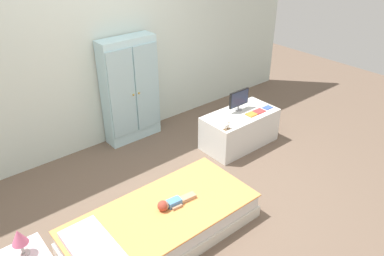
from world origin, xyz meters
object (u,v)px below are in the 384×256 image
(doll, at_px, (170,204))
(book_orange, at_px, (251,114))
(bed, at_px, (162,223))
(tv_monitor, at_px, (239,99))
(book_blue, at_px, (267,108))
(tv_stand, at_px, (239,129))
(book_red, at_px, (259,111))
(table_lamp, at_px, (19,238))
(rocking_horse_toy, at_px, (227,125))
(wardrobe, at_px, (130,90))

(doll, bearing_deg, book_orange, 18.13)
(bed, height_order, tv_monitor, tv_monitor)
(book_blue, bearing_deg, tv_stand, 163.52)
(doll, distance_m, book_red, 1.86)
(table_lamp, height_order, book_red, table_lamp)
(doll, distance_m, table_lamp, 1.26)
(table_lamp, distance_m, rocking_horse_toy, 2.42)
(table_lamp, height_order, book_orange, table_lamp)
(doll, distance_m, wardrobe, 1.81)
(doll, bearing_deg, wardrobe, 68.99)
(tv_stand, bearing_deg, book_blue, -16.48)
(table_lamp, bearing_deg, book_orange, 8.16)
(tv_monitor, bearing_deg, rocking_horse_toy, -149.89)
(rocking_horse_toy, bearing_deg, book_orange, 7.71)
(tv_stand, bearing_deg, doll, -157.59)
(bed, relative_size, book_orange, 14.48)
(tv_monitor, distance_m, book_red, 0.29)
(rocking_horse_toy, bearing_deg, bed, -159.31)
(table_lamp, relative_size, wardrobe, 0.17)
(tv_stand, height_order, tv_monitor, tv_monitor)
(book_blue, bearing_deg, table_lamp, -172.61)
(rocking_horse_toy, xyz_separation_m, book_blue, (0.77, 0.06, -0.04))
(table_lamp, relative_size, tv_monitor, 0.74)
(doll, xyz_separation_m, wardrobe, (0.63, 1.65, 0.37))
(wardrobe, relative_size, book_orange, 11.10)
(bed, distance_m, book_blue, 2.13)
(bed, distance_m, rocking_horse_toy, 1.40)
(bed, bearing_deg, wardrobe, 66.18)
(bed, bearing_deg, tv_monitor, 23.27)
(tv_monitor, distance_m, book_orange, 0.24)
(tv_monitor, relative_size, book_blue, 2.71)
(bed, height_order, book_orange, book_orange)
(rocking_horse_toy, distance_m, book_orange, 0.47)
(doll, distance_m, tv_monitor, 1.79)
(bed, xyz_separation_m, doll, (0.10, 0.01, 0.17))
(wardrobe, relative_size, tv_monitor, 4.32)
(table_lamp, bearing_deg, tv_stand, 10.56)
(doll, distance_m, tv_stand, 1.70)
(wardrobe, distance_m, rocking_horse_toy, 1.31)
(book_blue, bearing_deg, book_red, 180.00)
(wardrobe, bearing_deg, book_orange, -47.90)
(bed, distance_m, book_orange, 1.85)
(wardrobe, relative_size, tv_stand, 1.40)
(table_lamp, xyz_separation_m, tv_stand, (2.79, 0.52, -0.36))
(table_lamp, height_order, book_blue, table_lamp)
(bed, relative_size, rocking_horse_toy, 16.71)
(table_lamp, relative_size, book_red, 1.46)
(rocking_horse_toy, relative_size, book_red, 0.66)
(book_red, bearing_deg, wardrobe, 135.62)
(tv_stand, height_order, book_red, book_red)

